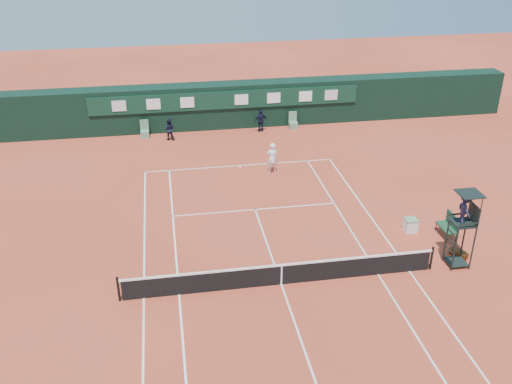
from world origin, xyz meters
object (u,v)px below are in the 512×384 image
at_px(tennis_net, 281,274).
at_px(player_bench, 449,225).
at_px(umpire_chair, 465,214).
at_px(player, 272,158).
at_px(cooler, 410,225).

distance_m(tennis_net, player_bench, 8.74).
xyz_separation_m(umpire_chair, player, (-5.93, 10.47, -1.55)).
bearing_deg(umpire_chair, cooler, 104.82).
height_order(cooler, player, player).
bearing_deg(cooler, player_bench, -23.72).
distance_m(umpire_chair, player_bench, 3.05).
bearing_deg(tennis_net, player, 80.96).
distance_m(umpire_chair, cooler, 3.74).
bearing_deg(player_bench, cooler, 156.28).
height_order(umpire_chair, player_bench, umpire_chair).
xyz_separation_m(cooler, player, (-5.14, 7.50, 0.58)).
relative_size(umpire_chair, player, 1.89).
height_order(tennis_net, player, player).
height_order(tennis_net, player_bench, same).
bearing_deg(player_bench, tennis_net, -163.93).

